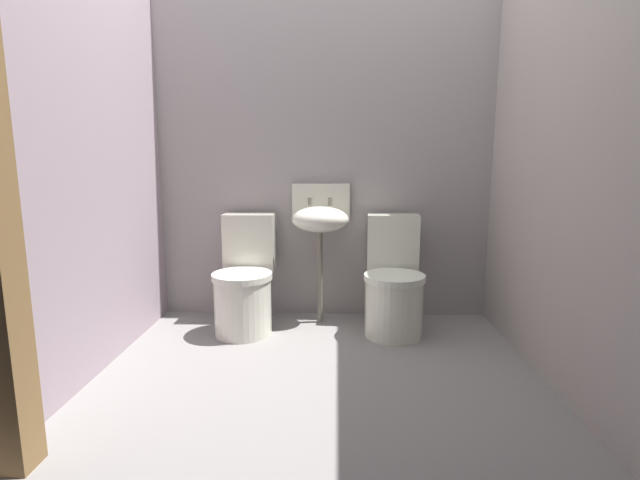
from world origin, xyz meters
TOP-DOWN VIEW (x-y plane):
  - ground_plane at (0.00, 0.00)m, footprint 2.81×2.40m
  - wall_back at (0.00, 1.05)m, footprint 2.81×0.10m
  - wall_left at (-1.26, 0.10)m, footprint 0.10×2.20m
  - wall_right at (1.26, 0.10)m, footprint 0.10×2.20m
  - toilet_left at (-0.53, 0.65)m, footprint 0.40×0.59m
  - toilet_right at (0.48, 0.65)m, footprint 0.42×0.61m
  - sink at (-0.02, 0.84)m, footprint 0.42×0.35m

SIDE VIEW (x-z plane):
  - ground_plane at x=0.00m, z-range -0.08..0.00m
  - toilet_left at x=-0.53m, z-range -0.07..0.71m
  - toilet_right at x=0.48m, z-range -0.07..0.71m
  - sink at x=-0.02m, z-range 0.26..1.25m
  - wall_back at x=0.00m, z-range 0.00..2.38m
  - wall_left at x=-1.26m, z-range 0.00..2.38m
  - wall_right at x=1.26m, z-range 0.00..2.38m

